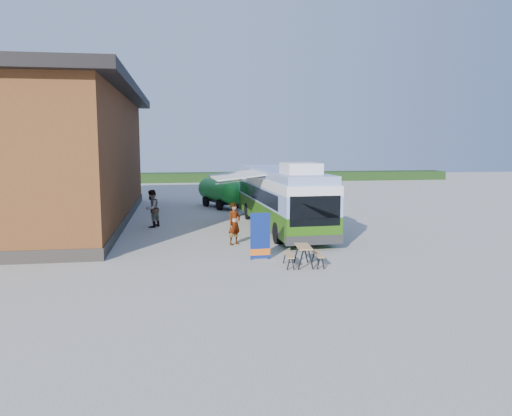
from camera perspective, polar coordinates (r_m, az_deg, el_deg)
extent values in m
plane|color=#BCB7AD|center=(19.87, 1.86, -5.42)|extent=(100.00, 100.00, 0.00)
cube|color=brown|center=(29.85, -22.25, 5.14)|extent=(8.00, 20.00, 7.00)
cube|color=black|center=(29.97, -22.61, 12.32)|extent=(9.60, 21.20, 0.50)
cube|color=#332D28|center=(30.13, -21.94, -1.04)|extent=(8.10, 20.10, 0.50)
cube|color=#264419|center=(58.33, 2.72, 3.63)|extent=(40.00, 3.00, 1.00)
cube|color=#377513|center=(25.90, 2.79, -0.45)|extent=(2.94, 11.60, 1.05)
cube|color=#8DA1DC|center=(25.78, 2.80, 1.66)|extent=(2.94, 11.60, 0.86)
cube|color=black|center=(25.98, 0.00, 1.72)|extent=(0.50, 9.57, 0.67)
cube|color=black|center=(26.56, 5.03, 1.81)|extent=(0.50, 9.57, 0.67)
cube|color=white|center=(25.73, 2.81, 3.09)|extent=(2.94, 11.60, 0.43)
cube|color=#8DA1DC|center=(25.70, 2.82, 4.00)|extent=(2.79, 11.40, 0.38)
cube|color=white|center=(22.17, 5.16, 4.53)|extent=(1.61, 1.80, 0.48)
cube|color=black|center=(20.35, 6.77, -0.36)|extent=(2.16, 0.16, 1.25)
cube|color=#2D2D2D|center=(20.59, 6.68, -3.65)|extent=(2.45, 0.32, 0.38)
cube|color=#2D2D2D|center=(31.43, 0.24, 0.26)|extent=(2.45, 0.32, 0.38)
cylinder|color=black|center=(22.03, 2.52, -2.87)|extent=(0.33, 0.97, 0.96)
cylinder|color=black|center=(22.64, 7.83, -2.65)|extent=(0.33, 0.97, 0.96)
cylinder|color=black|center=(28.97, -0.92, -0.36)|extent=(0.33, 0.97, 0.96)
cylinder|color=black|center=(29.44, 3.21, -0.24)|extent=(0.33, 0.97, 0.96)
cube|color=white|center=(25.61, -2.17, 3.26)|extent=(2.76, 4.24, 0.32)
cube|color=#A5A8AD|center=(25.84, 0.66, 3.71)|extent=(0.36, 4.43, 0.15)
cylinder|color=#A5A8AD|center=(23.89, -1.48, 2.71)|extent=(2.67, 0.18, 0.33)
cylinder|color=#A5A8AD|center=(27.36, -2.77, 3.32)|extent=(2.67, 0.18, 0.33)
cube|color=navy|center=(18.99, 0.49, -3.25)|extent=(0.76, 0.07, 1.80)
cube|color=orange|center=(19.12, 0.48, -5.05)|extent=(0.78, 0.07, 0.25)
cube|color=#A5A8AD|center=(19.17, 0.48, -5.81)|extent=(0.55, 0.21, 0.05)
cylinder|color=#A5A8AD|center=(19.01, 0.48, -3.24)|extent=(0.03, 0.03, 1.80)
cube|color=tan|center=(18.06, 5.44, -4.39)|extent=(0.56, 1.20, 0.04)
cube|color=tan|center=(18.03, 3.75, -5.34)|extent=(0.32, 1.18, 0.04)
cube|color=tan|center=(18.22, 7.10, -5.25)|extent=(0.32, 1.18, 0.04)
cube|color=black|center=(17.64, 5.15, -5.91)|extent=(0.05, 0.05, 0.72)
cube|color=black|center=(17.71, 6.27, -5.87)|extent=(0.05, 0.05, 0.72)
cube|color=black|center=(18.58, 4.63, -5.22)|extent=(0.05, 0.05, 0.72)
cube|color=black|center=(18.64, 5.69, -5.19)|extent=(0.05, 0.05, 0.72)
imported|color=#999999|center=(21.78, -2.49, -1.80)|extent=(0.80, 0.77, 1.85)
imported|color=#999999|center=(26.76, -11.83, -0.06)|extent=(1.12, 1.21, 1.98)
cylinder|color=green|center=(34.16, -4.07, 2.03)|extent=(2.79, 3.86, 1.59)
sphere|color=green|center=(32.60, -2.68, 1.77)|extent=(1.59, 1.59, 1.59)
sphere|color=green|center=(35.74, -5.34, 2.26)|extent=(1.59, 1.59, 1.59)
cube|color=black|center=(34.24, -4.06, 0.85)|extent=(2.36, 3.83, 0.18)
cube|color=black|center=(32.22, -2.23, 0.37)|extent=(0.49, 1.02, 0.09)
cylinder|color=black|center=(33.04, -4.19, 0.38)|extent=(0.47, 0.74, 0.71)
cylinder|color=black|center=(33.60, -2.31, 0.51)|extent=(0.47, 0.74, 0.71)
cylinder|color=black|center=(34.93, -5.74, 0.75)|extent=(0.47, 0.74, 0.71)
cylinder|color=black|center=(35.47, -3.94, 0.87)|extent=(0.47, 0.74, 0.71)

